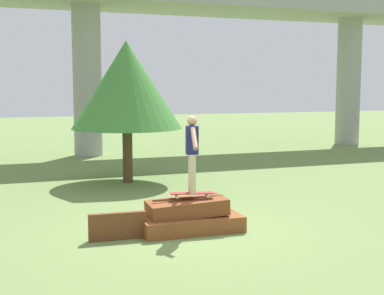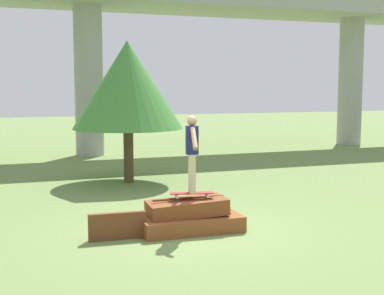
# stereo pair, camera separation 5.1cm
# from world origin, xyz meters

# --- Properties ---
(ground_plane) EXTENTS (80.00, 80.00, 0.00)m
(ground_plane) POSITION_xyz_m (0.00, 0.00, 0.00)
(ground_plane) COLOR olive
(scrap_pile) EXTENTS (1.92, 1.17, 0.63)m
(scrap_pile) POSITION_xyz_m (-0.02, -0.02, 0.24)
(scrap_pile) COLOR brown
(scrap_pile) RESTS_ON ground_plane
(scrap_plank_loose) EXTENTS (1.03, 0.17, 0.49)m
(scrap_plank_loose) POSITION_xyz_m (-1.41, -0.21, 0.24)
(scrap_plank_loose) COLOR brown
(scrap_plank_loose) RESTS_ON ground_plane
(skateboard) EXTENTS (0.85, 0.38, 0.09)m
(skateboard) POSITION_xyz_m (0.05, -0.07, 0.70)
(skateboard) COLOR maroon
(skateboard) RESTS_ON scrap_pile
(skater) EXTENTS (0.31, 1.05, 1.45)m
(skater) POSITION_xyz_m (0.05, -0.07, 1.54)
(skater) COLOR #C6B78E
(skater) RESTS_ON skateboard
(highway_overpass) EXTENTS (44.00, 3.65, 6.41)m
(highway_overpass) POSITION_xyz_m (0.00, 11.69, 5.53)
(highway_overpass) COLOR #9E9E99
(highway_overpass) RESTS_ON ground_plane
(tree_behind_left) EXTENTS (3.09, 3.09, 3.97)m
(tree_behind_left) POSITION_xyz_m (0.08, 5.33, 2.74)
(tree_behind_left) COLOR #4C3823
(tree_behind_left) RESTS_ON ground_plane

